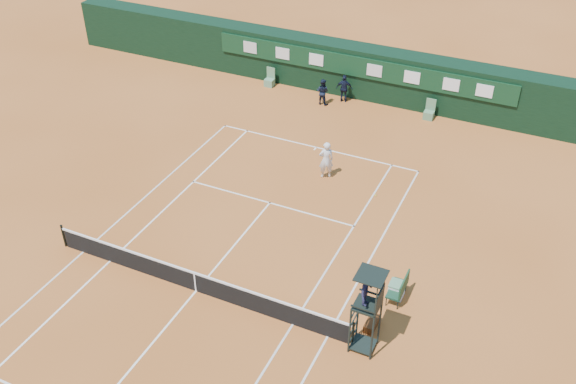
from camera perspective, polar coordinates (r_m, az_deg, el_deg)
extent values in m
plane|color=#BD662C|center=(25.31, -8.16, -8.70)|extent=(90.00, 90.00, 0.00)
cube|color=white|center=(33.70, 2.53, 3.99)|extent=(11.05, 0.08, 0.01)
cube|color=silver|center=(23.47, 3.55, -12.68)|extent=(0.08, 23.85, 0.01)
cube|color=silver|center=(28.10, -17.72, -5.09)|extent=(0.08, 23.85, 0.01)
cube|color=silver|center=(23.82, 0.44, -11.67)|extent=(0.08, 23.85, 0.01)
cube|color=white|center=(27.33, -15.53, -5.93)|extent=(0.08, 23.85, 0.01)
cube|color=white|center=(29.53, -1.63, -0.97)|extent=(8.31, 0.08, 0.01)
cube|color=white|center=(25.30, -8.16, -8.69)|extent=(0.08, 12.88, 0.01)
cube|color=white|center=(33.58, 2.43, 3.87)|extent=(0.08, 0.30, 0.01)
cube|color=black|center=(25.00, -8.24, -7.95)|extent=(12.60, 0.04, 0.90)
cube|color=white|center=(24.68, -8.34, -7.13)|extent=(12.80, 0.06, 0.08)
cube|color=white|center=(24.99, -8.24, -7.93)|extent=(0.06, 0.05, 0.92)
cylinder|color=black|center=(22.88, 5.77, -12.44)|extent=(0.10, 0.10, 1.10)
cylinder|color=black|center=(28.32, -19.32, -3.69)|extent=(0.10, 0.10, 1.10)
cube|color=black|center=(38.74, 6.62, 10.61)|extent=(40.00, 1.50, 3.00)
cube|color=#0E351D|center=(37.79, 6.26, 10.99)|extent=(18.00, 0.10, 1.20)
cube|color=silver|center=(40.31, -3.39, 12.71)|extent=(0.90, 0.04, 0.70)
cube|color=silver|center=(39.39, -0.49, 12.21)|extent=(0.90, 0.04, 0.70)
cube|color=white|center=(38.56, 2.52, 11.67)|extent=(0.90, 0.04, 0.70)
cube|color=silver|center=(37.46, 7.69, 10.65)|extent=(0.90, 0.04, 0.70)
cube|color=white|center=(36.94, 10.96, 9.96)|extent=(0.90, 0.04, 0.70)
cube|color=white|center=(36.54, 14.30, 9.22)|extent=(0.90, 0.04, 0.70)
cube|color=white|center=(36.32, 17.07, 8.58)|extent=(0.90, 0.04, 0.70)
cube|color=#5D8E69|center=(40.09, -1.66, 9.70)|extent=(0.55, 0.50, 0.46)
cube|color=#58875E|center=(40.03, -1.53, 10.56)|extent=(0.55, 0.06, 0.70)
cube|color=#57855D|center=(37.14, 12.39, 6.69)|extent=(0.55, 0.50, 0.46)
cube|color=#55825B|center=(37.07, 12.59, 7.61)|extent=(0.55, 0.06, 0.70)
cylinder|color=black|center=(22.33, 5.50, -12.24)|extent=(0.07, 0.07, 2.00)
cylinder|color=black|center=(22.86, 6.21, -10.89)|extent=(0.07, 0.07, 2.00)
cylinder|color=black|center=(22.18, 7.48, -12.84)|extent=(0.07, 0.07, 2.00)
cylinder|color=black|center=(22.71, 8.14, -11.46)|extent=(0.07, 0.07, 2.00)
cube|color=black|center=(21.77, 7.02, -9.98)|extent=(0.85, 0.85, 0.08)
cube|color=black|center=(21.41, 8.12, -9.50)|extent=(0.06, 0.85, 0.80)
cube|color=black|center=(21.34, 6.69, -10.31)|extent=(0.85, 0.05, 0.06)
cube|color=black|center=(21.92, 7.43, -8.88)|extent=(0.85, 0.05, 0.06)
cylinder|color=black|center=(20.82, 7.87, -9.32)|extent=(0.04, 0.04, 1.00)
cylinder|color=black|center=(21.39, 8.56, -7.95)|extent=(0.04, 0.04, 1.00)
cube|color=black|center=(20.83, 7.42, -7.36)|extent=(0.95, 0.95, 0.04)
cube|color=black|center=(23.14, 6.69, -13.30)|extent=(0.80, 0.80, 0.05)
cube|color=black|center=(23.03, 5.77, -12.59)|extent=(0.04, 0.80, 0.04)
cube|color=black|center=(22.73, 5.83, -11.91)|extent=(0.04, 0.80, 0.04)
cube|color=black|center=(22.45, 5.89, -11.21)|extent=(0.04, 0.80, 0.04)
cube|color=black|center=(22.16, 5.95, -10.49)|extent=(0.04, 0.80, 0.04)
imported|color=#1A1932|center=(21.31, 7.02, -8.65)|extent=(0.47, 0.82, 1.28)
cube|color=#183C29|center=(24.81, 9.65, -8.52)|extent=(0.55, 1.20, 0.08)
cube|color=#183D23|center=(24.54, 10.29, -8.08)|extent=(0.06, 1.20, 0.60)
cylinder|color=black|center=(24.63, 8.72, -9.60)|extent=(0.04, 0.04, 0.41)
cylinder|color=black|center=(24.56, 9.71, -9.88)|extent=(0.04, 0.04, 0.41)
cylinder|color=black|center=(25.41, 9.49, -8.00)|extent=(0.04, 0.04, 0.41)
cylinder|color=black|center=(25.34, 10.44, -8.27)|extent=(0.04, 0.04, 0.41)
cube|color=black|center=(23.83, 7.45, -11.52)|extent=(0.38, 0.84, 0.31)
cube|color=silver|center=(25.00, 9.62, -8.59)|extent=(0.55, 0.55, 0.60)
cube|color=#5C8D68|center=(24.78, 9.69, -8.06)|extent=(0.57, 0.57, 0.05)
sphere|color=#C1CF30|center=(30.23, 7.80, -0.30)|extent=(0.07, 0.07, 0.07)
imported|color=silver|center=(30.84, 3.41, 2.87)|extent=(0.85, 0.77, 1.94)
imported|color=black|center=(37.72, 3.09, 8.89)|extent=(0.80, 0.64, 1.56)
imported|color=black|center=(38.08, 5.03, 9.15)|extent=(1.04, 0.62, 1.65)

